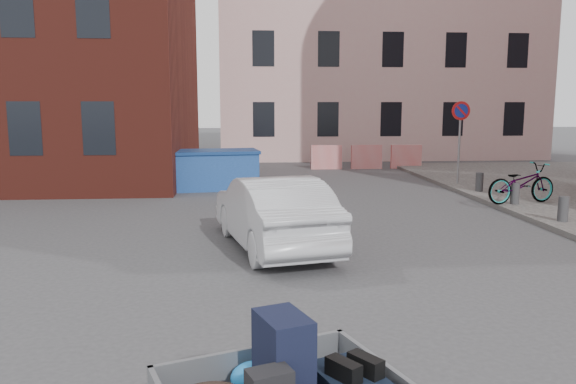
{
  "coord_description": "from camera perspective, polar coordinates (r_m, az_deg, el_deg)",
  "views": [
    {
      "loc": [
        -0.98,
        -8.15,
        2.63
      ],
      "look_at": [
        -0.18,
        1.74,
        1.1
      ],
      "focal_mm": 35.0,
      "sensor_mm": 36.0,
      "label": 1
    }
  ],
  "objects": [
    {
      "name": "dumpster",
      "position": [
        18.02,
        -7.78,
        2.29
      ],
      "size": [
        3.13,
        1.9,
        1.24
      ],
      "rotation": [
        0.0,
        0.0,
        0.13
      ],
      "color": "#214DA0",
      "rests_on": "ground"
    },
    {
      "name": "no_parking_sign",
      "position": [
        18.97,
        17.09,
        6.52
      ],
      "size": [
        0.6,
        0.09,
        2.65
      ],
      "color": "gray",
      "rests_on": "sidewalk"
    },
    {
      "name": "ground",
      "position": [
        8.62,
        2.16,
        -9.01
      ],
      "size": [
        120.0,
        120.0,
        0.0
      ],
      "primitive_type": "plane",
      "color": "#38383A",
      "rests_on": "ground"
    },
    {
      "name": "silver_car",
      "position": [
        10.42,
        -1.54,
        -2.04
      ],
      "size": [
        2.31,
        4.32,
        1.35
      ],
      "primitive_type": "imported",
      "rotation": [
        0.0,
        0.0,
        3.37
      ],
      "color": "#BBBDC3",
      "rests_on": "ground"
    },
    {
      "name": "bollards",
      "position": [
        13.68,
        26.17,
        -1.55
      ],
      "size": [
        0.22,
        9.02,
        0.55
      ],
      "color": "#3A3A3D",
      "rests_on": "sidewalk"
    },
    {
      "name": "bicycle",
      "position": [
        15.72,
        22.62,
        0.82
      ],
      "size": [
        2.09,
        1.11,
        1.05
      ],
      "primitive_type": "imported",
      "rotation": [
        0.0,
        0.0,
        1.79
      ],
      "color": "black",
      "rests_on": "sidewalk"
    },
    {
      "name": "barriers",
      "position": [
        23.82,
        7.99,
        3.54
      ],
      "size": [
        4.7,
        0.18,
        1.0
      ],
      "color": "red",
      "rests_on": "ground"
    },
    {
      "name": "building_pink",
      "position": [
        31.25,
        8.72,
        16.7
      ],
      "size": [
        16.0,
        8.0,
        14.0
      ],
      "primitive_type": "cube",
      "color": "#D5A5A4",
      "rests_on": "ground"
    }
  ]
}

